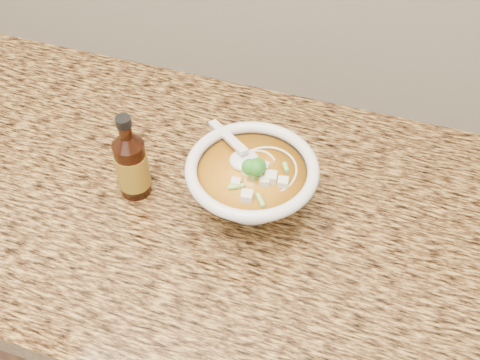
% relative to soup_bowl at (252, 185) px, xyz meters
% --- Properties ---
extents(cabinet, '(4.00, 0.65, 0.86)m').
position_rel_soup_bowl_xyz_m(cabinet, '(-0.23, -0.01, -0.52)').
color(cabinet, '#371D10').
rests_on(cabinet, ground).
extents(counter_slab, '(4.00, 0.68, 0.04)m').
position_rel_soup_bowl_xyz_m(counter_slab, '(-0.23, -0.01, -0.07)').
color(counter_slab, '#AB843E').
rests_on(counter_slab, cabinet).
extents(soup_bowl, '(0.21, 0.21, 0.12)m').
position_rel_soup_bowl_xyz_m(soup_bowl, '(0.00, 0.00, 0.00)').
color(soup_bowl, white).
rests_on(soup_bowl, counter_slab).
extents(hot_sauce_bottle, '(0.06, 0.06, 0.16)m').
position_rel_soup_bowl_xyz_m(hot_sauce_bottle, '(-0.20, -0.03, 0.01)').
color(hot_sauce_bottle, '#3A1507').
rests_on(hot_sauce_bottle, counter_slab).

